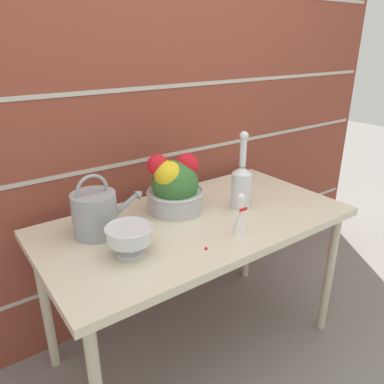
{
  "coord_description": "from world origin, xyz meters",
  "views": [
    {
      "loc": [
        -0.92,
        -1.23,
        1.5
      ],
      "look_at": [
        0.0,
        0.04,
        0.86
      ],
      "focal_mm": 35.0,
      "sensor_mm": 36.0,
      "label": 1
    }
  ],
  "objects_px": {
    "crystal_pedestal_bowl": "(129,235)",
    "glass_decanter": "(241,183)",
    "watering_can": "(96,213)",
    "flower_planter": "(175,186)",
    "figurine_vase": "(240,218)"
  },
  "relations": [
    {
      "from": "crystal_pedestal_bowl",
      "to": "glass_decanter",
      "type": "xyz_separation_m",
      "value": [
        0.64,
        0.07,
        0.04
      ]
    },
    {
      "from": "watering_can",
      "to": "flower_planter",
      "type": "bearing_deg",
      "value": 0.77
    },
    {
      "from": "flower_planter",
      "to": "glass_decanter",
      "type": "relative_size",
      "value": 0.74
    },
    {
      "from": "crystal_pedestal_bowl",
      "to": "figurine_vase",
      "type": "distance_m",
      "value": 0.46
    },
    {
      "from": "crystal_pedestal_bowl",
      "to": "figurine_vase",
      "type": "height_order",
      "value": "figurine_vase"
    },
    {
      "from": "watering_can",
      "to": "figurine_vase",
      "type": "bearing_deg",
      "value": -36.09
    },
    {
      "from": "watering_can",
      "to": "crystal_pedestal_bowl",
      "type": "distance_m",
      "value": 0.23
    },
    {
      "from": "watering_can",
      "to": "glass_decanter",
      "type": "xyz_separation_m",
      "value": [
        0.67,
        -0.15,
        0.03
      ]
    },
    {
      "from": "watering_can",
      "to": "figurine_vase",
      "type": "xyz_separation_m",
      "value": [
        0.48,
        -0.35,
        -0.02
      ]
    },
    {
      "from": "glass_decanter",
      "to": "figurine_vase",
      "type": "xyz_separation_m",
      "value": [
        -0.19,
        -0.2,
        -0.05
      ]
    },
    {
      "from": "crystal_pedestal_bowl",
      "to": "glass_decanter",
      "type": "distance_m",
      "value": 0.64
    },
    {
      "from": "watering_can",
      "to": "flower_planter",
      "type": "xyz_separation_m",
      "value": [
        0.39,
        0.01,
        0.03
      ]
    },
    {
      "from": "figurine_vase",
      "to": "watering_can",
      "type": "bearing_deg",
      "value": 143.91
    },
    {
      "from": "glass_decanter",
      "to": "flower_planter",
      "type": "bearing_deg",
      "value": 150.8
    },
    {
      "from": "watering_can",
      "to": "crystal_pedestal_bowl",
      "type": "relative_size",
      "value": 1.81
    }
  ]
}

